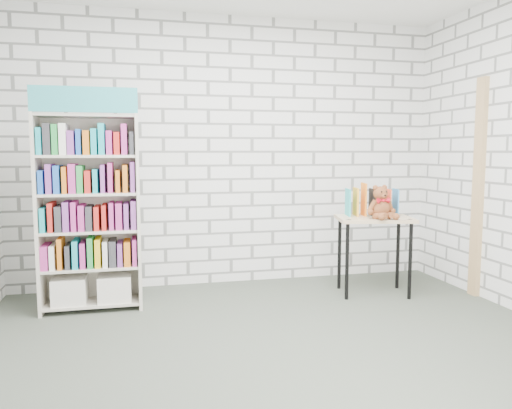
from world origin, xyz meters
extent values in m
plane|color=#3F453A|center=(0.00, 0.00, 0.00)|extent=(4.50, 4.50, 0.00)
cube|color=silver|center=(0.00, 2.00, 1.40)|extent=(4.50, 0.02, 2.80)
cube|color=silver|center=(0.00, -2.00, 1.40)|extent=(4.50, 0.02, 2.80)
cube|color=beige|center=(-1.79, 1.35, 0.86)|extent=(0.03, 0.34, 1.73)
cube|color=beige|center=(-0.96, 1.35, 0.86)|extent=(0.03, 0.34, 1.73)
cube|color=beige|center=(-1.38, 1.51, 0.86)|extent=(0.86, 0.02, 1.73)
cube|color=teal|center=(-1.38, 1.19, 1.83)|extent=(0.86, 0.02, 0.21)
cube|color=beige|center=(-1.38, 1.35, 0.06)|extent=(0.81, 0.32, 0.02)
cube|color=beige|center=(-1.38, 1.35, 0.38)|extent=(0.81, 0.32, 0.02)
cube|color=beige|center=(-1.38, 1.35, 0.71)|extent=(0.81, 0.32, 0.02)
cube|color=beige|center=(-1.38, 1.35, 1.04)|extent=(0.81, 0.32, 0.02)
cube|color=beige|center=(-1.38, 1.35, 1.36)|extent=(0.81, 0.32, 0.02)
cube|color=beige|center=(-1.38, 1.35, 1.71)|extent=(0.81, 0.32, 0.02)
cube|color=silver|center=(-1.57, 1.35, 0.18)|extent=(0.29, 0.28, 0.23)
cube|color=silver|center=(-1.19, 1.35, 0.18)|extent=(0.29, 0.28, 0.23)
cube|color=white|center=(-1.38, 1.34, 0.51)|extent=(0.81, 0.28, 0.23)
cube|color=purple|center=(-1.38, 1.34, 0.84)|extent=(0.81, 0.28, 0.23)
cube|color=#333338|center=(-1.38, 1.34, 1.16)|extent=(0.81, 0.28, 0.23)
cube|color=red|center=(-1.38, 1.34, 1.49)|extent=(0.81, 0.28, 0.23)
cube|color=tan|center=(1.28, 1.22, 0.75)|extent=(0.80, 0.63, 0.03)
cylinder|color=black|center=(0.95, 1.10, 0.37)|extent=(0.04, 0.04, 0.73)
cylinder|color=black|center=(1.03, 1.47, 0.37)|extent=(0.04, 0.04, 0.73)
cylinder|color=black|center=(1.54, 0.97, 0.37)|extent=(0.04, 0.04, 0.73)
cylinder|color=black|center=(1.62, 1.35, 0.37)|extent=(0.04, 0.04, 0.73)
cylinder|color=black|center=(0.96, 1.10, 0.76)|extent=(0.05, 0.05, 0.01)
cylinder|color=black|center=(1.53, 0.98, 0.76)|extent=(0.05, 0.05, 0.01)
cube|color=#2AB6B8|center=(1.07, 1.38, 0.91)|extent=(0.06, 0.22, 0.30)
cube|color=yellow|center=(1.15, 1.37, 0.91)|extent=(0.06, 0.22, 0.30)
cube|color=orange|center=(1.23, 1.35, 0.91)|extent=(0.06, 0.22, 0.30)
cube|color=black|center=(1.31, 1.33, 0.91)|extent=(0.06, 0.22, 0.30)
cube|color=white|center=(1.38, 1.32, 0.91)|extent=(0.06, 0.22, 0.30)
cube|color=#F84E2B|center=(1.46, 1.30, 0.91)|extent=(0.06, 0.22, 0.30)
cube|color=#378FD1|center=(1.54, 1.28, 0.91)|extent=(0.06, 0.22, 0.30)
ellipsoid|color=maroon|center=(1.29, 1.13, 0.86)|extent=(0.19, 0.16, 0.19)
sphere|color=maroon|center=(1.29, 1.13, 1.01)|extent=(0.14, 0.14, 0.14)
sphere|color=maroon|center=(1.24, 1.13, 1.06)|extent=(0.05, 0.05, 0.05)
sphere|color=maroon|center=(1.34, 1.14, 1.06)|extent=(0.05, 0.05, 0.05)
sphere|color=maroon|center=(1.29, 1.07, 0.99)|extent=(0.05, 0.05, 0.05)
sphere|color=black|center=(1.27, 1.07, 1.02)|extent=(0.02, 0.02, 0.02)
sphere|color=black|center=(1.32, 1.07, 1.02)|extent=(0.02, 0.02, 0.02)
sphere|color=black|center=(1.30, 1.05, 0.99)|extent=(0.02, 0.02, 0.02)
cylinder|color=maroon|center=(1.20, 1.10, 0.89)|extent=(0.09, 0.08, 0.13)
cylinder|color=maroon|center=(1.39, 1.12, 0.89)|extent=(0.10, 0.08, 0.13)
sphere|color=maroon|center=(1.17, 1.09, 0.83)|extent=(0.05, 0.05, 0.05)
sphere|color=maroon|center=(1.41, 1.11, 0.83)|extent=(0.05, 0.05, 0.05)
cylinder|color=maroon|center=(1.24, 1.03, 0.80)|extent=(0.11, 0.15, 0.08)
cylinder|color=maroon|center=(1.35, 1.04, 0.80)|extent=(0.09, 0.15, 0.08)
sphere|color=maroon|center=(1.23, 0.97, 0.80)|extent=(0.07, 0.07, 0.07)
sphere|color=maroon|center=(1.38, 0.98, 0.80)|extent=(0.07, 0.07, 0.07)
cone|color=red|center=(1.26, 1.07, 0.94)|extent=(0.06, 0.05, 0.05)
cone|color=red|center=(1.33, 1.08, 0.94)|extent=(0.06, 0.05, 0.05)
sphere|color=red|center=(1.29, 1.07, 0.94)|extent=(0.03, 0.03, 0.03)
cube|color=tan|center=(2.23, 0.95, 1.05)|extent=(0.05, 0.12, 2.10)
camera|label=1|loc=(-0.96, -3.21, 1.40)|focal=35.00mm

